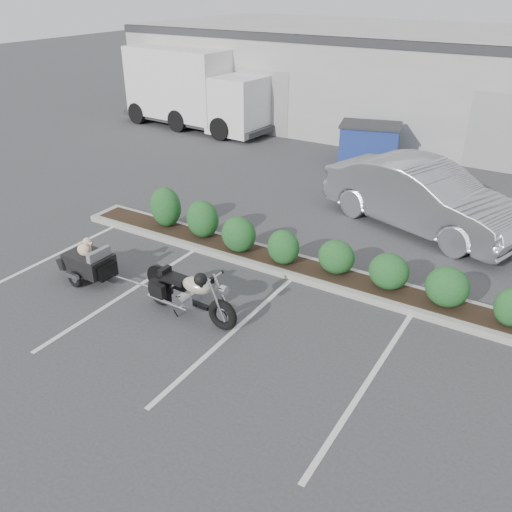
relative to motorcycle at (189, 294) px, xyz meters
The scene contains 8 objects.
ground 0.79m from the motorcycle, 107.93° to the left, with size 90.00×90.00×0.00m, color #38383A.
planter_kerb 2.93m from the motorcycle, 73.70° to the left, with size 12.00×1.00×0.15m, color #9E9E93.
building 17.64m from the motorcycle, 90.61° to the left, with size 26.00×10.00×4.00m, color #9EA099.
motorcycle is the anchor object (origin of this frame).
pet_trailer 2.78m from the motorcycle, behind, with size 1.76×0.98×1.05m.
sedan 7.07m from the motorcycle, 68.55° to the left, with size 1.87×5.35×1.76m, color #B5B5BD.
dumpster 11.27m from the motorcycle, 93.35° to the left, with size 2.41×1.95×1.38m.
delivery_truck 15.12m from the motorcycle, 126.34° to the left, with size 7.32×2.96×3.28m.
Camera 1 is at (5.98, -7.52, 6.01)m, focal length 38.00 mm.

